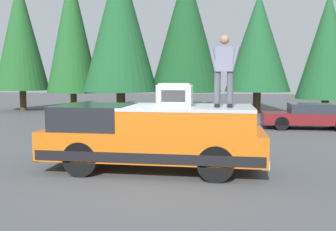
# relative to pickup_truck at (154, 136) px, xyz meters

# --- Properties ---
(ground_plane) EXTENTS (90.00, 90.00, 0.00)m
(ground_plane) POSITION_rel_pickup_truck_xyz_m (-0.39, 0.13, -0.87)
(ground_plane) COLOR #4C4F51
(pickup_truck) EXTENTS (2.01, 5.54, 1.65)m
(pickup_truck) POSITION_rel_pickup_truck_xyz_m (0.00, 0.00, 0.00)
(pickup_truck) COLOR orange
(pickup_truck) RESTS_ON ground
(compressor_unit) EXTENTS (0.65, 0.84, 0.56)m
(compressor_unit) POSITION_rel_pickup_truck_xyz_m (-0.04, -0.55, 1.05)
(compressor_unit) COLOR silver
(compressor_unit) RESTS_ON pickup_truck
(person_on_truck_bed) EXTENTS (0.29, 0.72, 1.69)m
(person_on_truck_bed) POSITION_rel_pickup_truck_xyz_m (-0.25, -1.74, 1.68)
(person_on_truck_bed) COLOR #4C515B
(person_on_truck_bed) RESTS_ON pickup_truck
(parked_car_maroon) EXTENTS (1.64, 4.10, 1.16)m
(parked_car_maroon) POSITION_rel_pickup_truck_xyz_m (8.51, -5.60, -0.29)
(parked_car_maroon) COLOR maroon
(parked_car_maroon) RESTS_ON ground
(parked_car_black) EXTENTS (1.64, 4.10, 1.16)m
(parked_car_black) POSITION_rel_pickup_truck_xyz_m (8.45, 0.31, -0.29)
(parked_car_black) COLOR black
(parked_car_black) RESTS_ON ground
(conifer_far_left) EXTENTS (3.65, 3.65, 7.59)m
(conifer_far_left) POSITION_rel_pickup_truck_xyz_m (15.14, -8.02, 3.43)
(conifer_far_left) COLOR #4C3826
(conifer_far_left) RESTS_ON ground
(conifer_left) EXTENTS (4.21, 4.21, 7.82)m
(conifer_left) POSITION_rel_pickup_truck_xyz_m (15.81, -3.90, 3.74)
(conifer_left) COLOR #4C3826
(conifer_left) RESTS_ON ground
(conifer_center_left) EXTENTS (4.54, 4.54, 9.37)m
(conifer_center_left) POSITION_rel_pickup_truck_xyz_m (14.72, 0.71, 4.52)
(conifer_center_left) COLOR #4C3826
(conifer_center_left) RESTS_ON ground
(conifer_center_right) EXTENTS (4.65, 4.65, 9.99)m
(conifer_center_right) POSITION_rel_pickup_truck_xyz_m (13.62, 4.73, 4.84)
(conifer_center_right) COLOR #4C3826
(conifer_center_right) RESTS_ON ground
(conifer_right) EXTENTS (3.45, 3.45, 9.52)m
(conifer_right) POSITION_rel_pickup_truck_xyz_m (14.48, 8.26, 4.54)
(conifer_right) COLOR #4C3826
(conifer_right) RESTS_ON ground
(conifer_far_right) EXTENTS (3.69, 3.69, 9.23)m
(conifer_far_right) POSITION_rel_pickup_truck_xyz_m (15.21, 12.35, 4.46)
(conifer_far_right) COLOR #4C3826
(conifer_far_right) RESTS_ON ground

